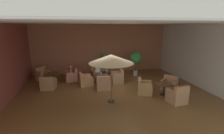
# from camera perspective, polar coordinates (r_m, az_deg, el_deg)

# --- Properties ---
(ground_plane) EXTENTS (10.50, 9.16, 0.02)m
(ground_plane) POSITION_cam_1_polar(r_m,az_deg,el_deg) (9.30, 0.60, -8.89)
(ground_plane) COLOR brown
(wall_back_brick) EXTENTS (10.50, 0.08, 3.70)m
(wall_back_brick) POSITION_cam_1_polar(r_m,az_deg,el_deg) (13.17, -3.76, 6.19)
(wall_back_brick) COLOR #A56649
(wall_back_brick) RESTS_ON ground_plane
(wall_left_accent) EXTENTS (0.08, 9.16, 3.70)m
(wall_left_accent) POSITION_cam_1_polar(r_m,az_deg,el_deg) (9.16, -33.05, 0.70)
(wall_left_accent) COLOR brown
(wall_left_accent) RESTS_ON ground_plane
(wall_right_plain) EXTENTS (0.08, 9.16, 3.70)m
(wall_right_plain) POSITION_cam_1_polar(r_m,az_deg,el_deg) (11.12, 27.88, 3.25)
(wall_right_plain) COLOR silver
(wall_right_plain) RESTS_ON ground_plane
(ceiling_slab) EXTENTS (10.50, 9.16, 0.06)m
(ceiling_slab) POSITION_cam_1_polar(r_m,az_deg,el_deg) (8.59, 0.67, 14.84)
(ceiling_slab) COLOR silver
(ceiling_slab) RESTS_ON wall_back_brick
(cafe_table_front_left) EXTENTS (0.79, 0.79, 0.63)m
(cafe_table_front_left) POSITION_cam_1_polar(r_m,az_deg,el_deg) (10.68, -3.56, -3.01)
(cafe_table_front_left) COLOR black
(cafe_table_front_left) RESTS_ON ground_plane
(armchair_front_left_north) EXTENTS (0.83, 0.85, 0.86)m
(armchair_front_left_north) POSITION_cam_1_polar(r_m,az_deg,el_deg) (11.70, -5.04, -2.45)
(armchair_front_left_north) COLOR #B5795A
(armchair_front_left_north) RESTS_ON ground_plane
(armchair_front_left_east) EXTENTS (0.89, 0.88, 0.82)m
(armchair_front_left_east) POSITION_cam_1_polar(r_m,az_deg,el_deg) (10.50, -9.08, -4.54)
(armchair_front_left_east) COLOR tan
(armchair_front_left_east) RESTS_ON ground_plane
(armchair_front_left_south) EXTENTS (0.83, 0.82, 0.85)m
(armchair_front_left_south) POSITION_cam_1_polar(r_m,az_deg,el_deg) (9.74, -2.93, -5.77)
(armchair_front_left_south) COLOR tan
(armchair_front_left_south) RESTS_ON ground_plane
(armchair_front_left_west) EXTENTS (0.75, 0.78, 0.85)m
(armchair_front_left_west) POSITION_cam_1_polar(r_m,az_deg,el_deg) (10.86, 1.98, -3.63)
(armchair_front_left_west) COLOR tan
(armchair_front_left_west) RESTS_ON ground_plane
(cafe_table_front_right) EXTENTS (0.79, 0.79, 0.63)m
(cafe_table_front_right) POSITION_cam_1_polar(r_m,az_deg,el_deg) (9.29, 17.29, -6.16)
(cafe_table_front_right) COLOR black
(cafe_table_front_right) RESTS_ON ground_plane
(armchair_front_right_north) EXTENTS (0.97, 0.94, 0.84)m
(armchair_front_right_north) POSITION_cam_1_polar(r_m,az_deg,el_deg) (9.25, 10.88, -7.06)
(armchair_front_right_north) COLOR tan
(armchair_front_right_north) RESTS_ON ground_plane
(armchair_front_right_east) EXTENTS (0.87, 0.84, 0.91)m
(armchair_front_right_east) POSITION_cam_1_polar(r_m,az_deg,el_deg) (8.62, 21.37, -9.28)
(armchair_front_right_east) COLOR tan
(armchair_front_right_east) RESTS_ON ground_plane
(armchair_front_right_south) EXTENTS (1.10, 1.10, 0.78)m
(armchair_front_right_south) POSITION_cam_1_polar(r_m,az_deg,el_deg) (10.29, 18.92, -5.60)
(armchair_front_right_south) COLOR #AF7B56
(armchair_front_right_south) RESTS_ON ground_plane
(cafe_table_mid_center) EXTENTS (0.70, 0.70, 0.63)m
(cafe_table_mid_center) POSITION_cam_1_polar(r_m,az_deg,el_deg) (11.42, -19.29, -2.68)
(cafe_table_mid_center) COLOR black
(cafe_table_mid_center) RESTS_ON ground_plane
(armchair_mid_center_north) EXTENTS (0.88, 0.86, 0.81)m
(armchair_mid_center_north) POSITION_cam_1_polar(r_m,az_deg,el_deg) (10.43, -20.83, -5.44)
(armchair_mid_center_north) COLOR tan
(armchair_mid_center_north) RESTS_ON ground_plane
(armchair_mid_center_east) EXTENTS (0.85, 0.88, 0.87)m
(armchair_mid_center_east) POSITION_cam_1_polar(r_m,az_deg,el_deg) (11.55, -13.56, -3.00)
(armchair_mid_center_east) COLOR tan
(armchair_mid_center_east) RESTS_ON ground_plane
(armchair_mid_center_south) EXTENTS (1.04, 1.04, 0.86)m
(armchair_mid_center_south) POSITION_cam_1_polar(r_m,az_deg,el_deg) (12.37, -22.48, -2.59)
(armchair_mid_center_south) COLOR tan
(armchair_mid_center_south) RESTS_ON ground_plane
(patio_umbrella_tall_red) EXTENTS (2.06, 2.06, 2.32)m
(patio_umbrella_tall_red) POSITION_cam_1_polar(r_m,az_deg,el_deg) (7.62, -0.31, 2.70)
(patio_umbrella_tall_red) COLOR #2D2D2D
(patio_umbrella_tall_red) RESTS_ON ground_plane
(potted_tree_left_corner) EXTENTS (0.89, 0.89, 1.80)m
(potted_tree_left_corner) POSITION_cam_1_polar(r_m,az_deg,el_deg) (12.28, 8.10, 2.93)
(potted_tree_left_corner) COLOR silver
(potted_tree_left_corner) RESTS_ON ground_plane
(potted_tree_mid_left) EXTENTS (0.64, 0.64, 1.59)m
(potted_tree_mid_left) POSITION_cam_1_polar(r_m,az_deg,el_deg) (12.62, -2.24, 2.50)
(potted_tree_mid_left) COLOR silver
(potted_tree_mid_left) RESTS_ON ground_plane
(patron_blue_shirt) EXTENTS (0.26, 0.35, 0.61)m
(patron_blue_shirt) POSITION_cam_1_polar(r_m,az_deg,el_deg) (11.45, -13.89, -1.29)
(patron_blue_shirt) COLOR #B0534C
(patron_blue_shirt) RESTS_ON ground_plane
(patron_by_window) EXTENTS (0.37, 0.29, 0.66)m
(patron_by_window) POSITION_cam_1_polar(r_m,az_deg,el_deg) (11.56, -5.02, -0.53)
(patron_by_window) COLOR silver
(patron_by_window) RESTS_ON ground_plane
(iced_drink_cup) EXTENTS (0.08, 0.08, 0.11)m
(iced_drink_cup) POSITION_cam_1_polar(r_m,az_deg,el_deg) (10.57, -3.73, -2.14)
(iced_drink_cup) COLOR white
(iced_drink_cup) RESTS_ON cafe_table_front_left
(open_laptop) EXTENTS (0.35, 0.29, 0.20)m
(open_laptop) POSITION_cam_1_polar(r_m,az_deg,el_deg) (10.66, -3.01, -2.02)
(open_laptop) COLOR #9EA0A5
(open_laptop) RESTS_ON cafe_table_front_left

